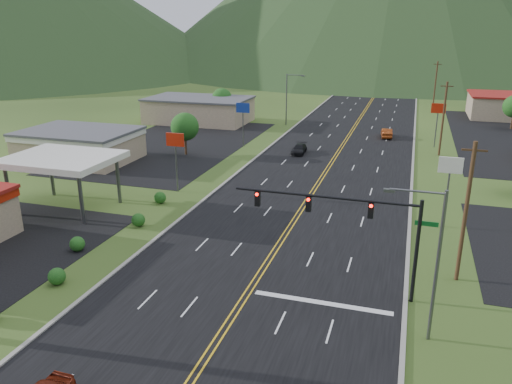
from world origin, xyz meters
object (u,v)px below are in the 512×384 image
(streetlight_west, at_px, (288,96))
(car_dark_mid, at_px, (299,149))
(streetlight_east, at_px, (432,256))
(gas_canopy, at_px, (62,160))
(car_red_far, at_px, (387,133))
(traffic_signal, at_px, (354,218))

(streetlight_west, height_order, car_dark_mid, streetlight_west)
(streetlight_west, distance_m, car_dark_mid, 21.43)
(streetlight_east, height_order, gas_canopy, streetlight_east)
(streetlight_west, relative_size, car_red_far, 2.03)
(streetlight_east, height_order, car_dark_mid, streetlight_east)
(gas_canopy, height_order, car_dark_mid, gas_canopy)
(streetlight_west, bearing_deg, car_red_far, -17.51)
(gas_canopy, bearing_deg, streetlight_west, 77.87)
(streetlight_west, bearing_deg, gas_canopy, -102.13)
(car_dark_mid, bearing_deg, traffic_signal, -74.52)
(gas_canopy, xyz_separation_m, car_dark_mid, (16.88, 28.12, -4.25))
(traffic_signal, distance_m, streetlight_east, 6.17)
(streetlight_east, bearing_deg, car_dark_mid, 112.11)
(gas_canopy, bearing_deg, traffic_signal, -15.70)
(streetlight_east, bearing_deg, gas_canopy, 160.12)
(gas_canopy, bearing_deg, car_red_far, 56.72)
(traffic_signal, xyz_separation_m, streetlight_east, (4.70, -4.00, -0.15))
(traffic_signal, height_order, car_dark_mid, traffic_signal)
(traffic_signal, distance_m, car_red_far, 50.68)
(gas_canopy, relative_size, car_dark_mid, 2.34)
(streetlight_east, distance_m, car_red_far, 54.90)
(gas_canopy, distance_m, car_red_far, 50.96)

